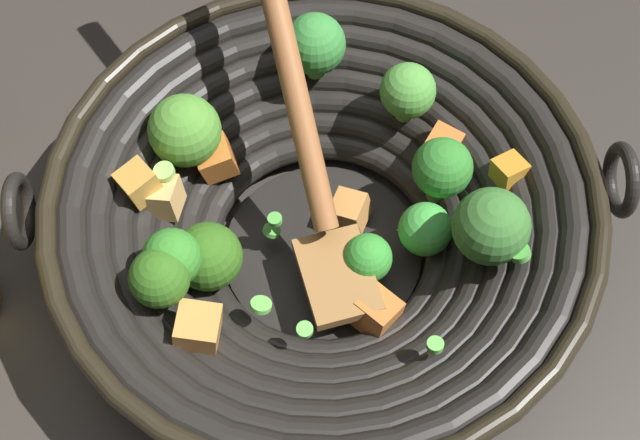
{
  "coord_description": "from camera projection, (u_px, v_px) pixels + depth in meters",
  "views": [
    {
      "loc": [
        -0.3,
        -0.04,
        0.6
      ],
      "look_at": [
        0.01,
        0.0,
        0.03
      ],
      "focal_mm": 48.45,
      "sensor_mm": 36.0,
      "label": 1
    }
  ],
  "objects": [
    {
      "name": "ground_plane",
      "position": [
        323.0,
        256.0,
        0.67
      ],
      "size": [
        4.0,
        4.0,
        0.0
      ],
      "primitive_type": "plane",
      "color": "#332D28"
    },
    {
      "name": "wok",
      "position": [
        322.0,
        214.0,
        0.62
      ],
      "size": [
        0.42,
        0.43,
        0.24
      ],
      "color": "black",
      "rests_on": "ground"
    }
  ]
}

